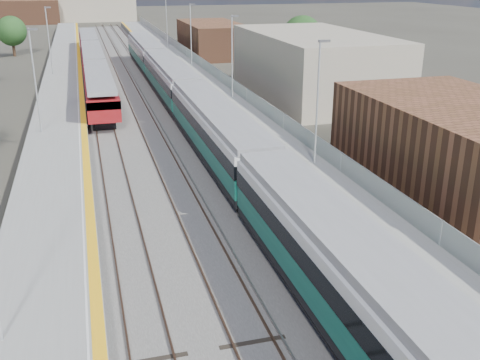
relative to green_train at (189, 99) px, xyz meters
name	(u,v)px	position (x,y,z in m)	size (l,w,h in m)	color
ground	(152,95)	(-1.50, 13.30, -2.26)	(320.00, 320.00, 0.00)	#47443A
ballast_bed	(128,91)	(-3.75, 15.80, -2.23)	(10.50, 155.00, 0.06)	#565451
tracks	(133,87)	(-3.15, 17.47, -2.15)	(8.96, 160.00, 0.17)	#4C3323
platform_right	(197,83)	(3.78, 15.79, -1.72)	(4.70, 155.00, 8.52)	slate
platform_left	(63,90)	(-10.55, 15.78, -1.74)	(4.30, 155.00, 8.52)	slate
green_train	(189,99)	(0.00, 0.00, 0.00)	(2.91, 80.95, 3.20)	black
red_train	(93,61)	(-7.00, 25.67, -0.27)	(2.66, 53.94, 3.35)	black
tree_c	(11,31)	(-18.09, 47.50, 1.51)	(4.42, 4.42, 5.99)	#382619
tree_d	(302,36)	(19.15, 23.32, 2.15)	(5.17, 5.17, 7.00)	#382619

